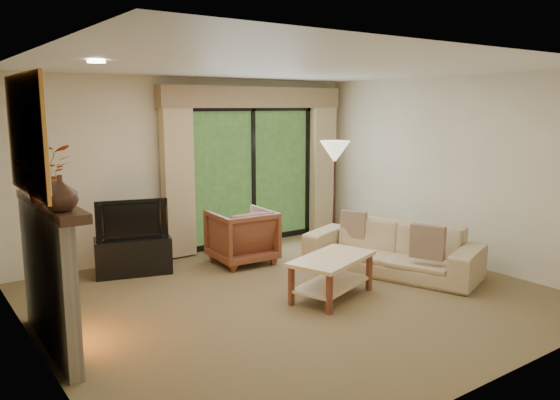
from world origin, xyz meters
TOP-DOWN VIEW (x-y plane):
  - floor at (0.00, 0.00)m, footprint 5.50×5.50m
  - ceiling at (0.00, 0.00)m, footprint 5.50×5.50m
  - wall_back at (0.00, 2.50)m, footprint 5.00×0.00m
  - wall_front at (0.00, -2.50)m, footprint 5.00×0.00m
  - wall_left at (-2.75, 0.00)m, footprint 0.00×5.00m
  - wall_right at (2.75, 0.00)m, footprint 0.00×5.00m
  - fireplace at (-2.63, 0.20)m, footprint 0.24×1.70m
  - mirror at (-2.71, 0.20)m, footprint 0.07×1.45m
  - sliding_door at (1.00, 2.45)m, footprint 2.26×0.10m
  - curtain_left at (-0.35, 2.34)m, footprint 0.45×0.18m
  - curtain_right at (2.35, 2.34)m, footprint 0.45×0.18m
  - cornice at (1.00, 2.36)m, footprint 3.20×0.24m
  - media_console at (-1.20, 1.95)m, footprint 1.05×0.68m
  - tv at (-1.20, 1.95)m, footprint 0.91×0.36m
  - armchair at (0.24, 1.56)m, footprint 0.87×0.89m
  - sofa at (1.61, 0.01)m, footprint 1.63×2.42m
  - pillow_near at (1.53, -0.64)m, footprint 0.25×0.43m
  - pillow_far at (1.53, 0.66)m, footprint 0.22×0.38m
  - coffee_table at (0.33, -0.26)m, footprint 1.21×0.92m
  - floor_lamp at (1.71, 1.29)m, footprint 0.55×0.55m
  - vase at (-2.61, -0.38)m, footprint 0.30×0.30m
  - branches at (-2.61, 0.09)m, footprint 0.49×0.43m

SIDE VIEW (x-z plane):
  - floor at x=0.00m, z-range 0.00..0.00m
  - media_console at x=-1.20m, z-range 0.00..0.48m
  - coffee_table at x=0.33m, z-range 0.00..0.49m
  - sofa at x=1.61m, z-range 0.00..0.66m
  - armchair at x=0.24m, z-range 0.00..0.76m
  - pillow_far at x=1.53m, z-range 0.37..0.74m
  - pillow_near at x=1.53m, z-range 0.35..0.77m
  - fireplace at x=-2.63m, z-range 0.00..1.37m
  - tv at x=-1.20m, z-range 0.48..1.01m
  - floor_lamp at x=1.71m, z-range 0.00..1.68m
  - sliding_door at x=1.00m, z-range 0.02..2.18m
  - curtain_left at x=-0.35m, z-range 0.02..2.38m
  - curtain_right at x=2.35m, z-range 0.02..2.38m
  - wall_back at x=0.00m, z-range -1.20..3.80m
  - wall_front at x=0.00m, z-range -1.20..3.80m
  - wall_left at x=-2.75m, z-range -1.20..3.80m
  - wall_right at x=2.75m, z-range -1.20..3.80m
  - vase at x=-2.61m, z-range 1.37..1.66m
  - branches at x=-2.61m, z-range 1.37..1.87m
  - mirror at x=-2.71m, z-range 1.44..2.46m
  - cornice at x=1.00m, z-range 2.16..2.48m
  - ceiling at x=0.00m, z-range 2.60..2.60m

